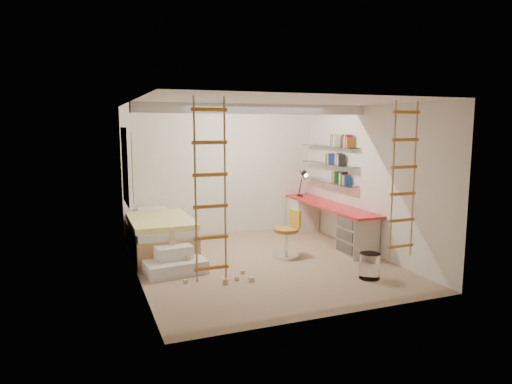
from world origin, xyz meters
name	(u,v)px	position (x,y,z in m)	size (l,w,h in m)	color
floor	(263,263)	(0.00, 0.00, 0.00)	(4.50, 4.50, 0.00)	#9C8364
ceiling_beam	(256,109)	(0.00, 0.30, 2.52)	(4.00, 0.18, 0.16)	white
window_frame	(127,166)	(-1.97, 1.50, 1.55)	(0.06, 1.15, 1.35)	white
window_blind	(129,166)	(-1.93, 1.50, 1.55)	(0.02, 1.00, 1.20)	#4C2D1E
rope_ladder_left	(210,191)	(-1.35, -1.75, 1.52)	(0.41, 0.04, 2.13)	orange
rope_ladder_right	(403,181)	(1.35, -1.75, 1.52)	(0.41, 0.04, 2.13)	orange
waste_bin	(370,266)	(1.20, -1.27, 0.19)	(0.31, 0.31, 0.38)	white
desk	(328,221)	(1.72, 0.86, 0.40)	(0.56, 2.80, 0.75)	red
shelves	(329,164)	(1.87, 1.13, 1.50)	(0.25, 1.80, 0.71)	white
bed	(159,235)	(-1.48, 1.23, 0.33)	(1.02, 2.00, 0.69)	#AD7F51
task_lamp	(304,179)	(1.67, 1.82, 1.14)	(0.14, 0.36, 0.57)	black
swivel_chair	(288,240)	(0.55, 0.21, 0.30)	(0.54, 0.54, 0.81)	#B26C22
play_platform	(173,261)	(-1.45, 0.12, 0.16)	(0.98, 0.80, 0.41)	silver
toy_blocks	(199,260)	(-1.12, -0.21, 0.24)	(1.27, 1.04, 0.68)	#CCB284
books	(329,157)	(1.87, 1.13, 1.64)	(0.14, 0.70, 0.92)	#194CA5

